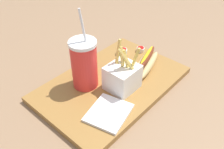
{
  "coord_description": "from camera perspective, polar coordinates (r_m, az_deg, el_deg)",
  "views": [
    {
      "loc": [
        -0.47,
        -0.42,
        0.55
      ],
      "look_at": [
        0.0,
        0.0,
        0.05
      ],
      "focal_mm": 39.77,
      "sensor_mm": 36.0,
      "label": 1
    }
  ],
  "objects": [
    {
      "name": "ketchup_cup_2",
      "position": [
        0.98,
        6.58,
        5.79
      ],
      "size": [
        0.03,
        0.03,
        0.02
      ],
      "color": "white",
      "rests_on": "food_tray"
    },
    {
      "name": "soda_cup",
      "position": [
        0.77,
        -6.41,
        2.43
      ],
      "size": [
        0.08,
        0.08,
        0.26
      ],
      "color": "red",
      "rests_on": "food_tray"
    },
    {
      "name": "ground_plane",
      "position": [
        0.85,
        0.0,
        -3.19
      ],
      "size": [
        2.4,
        2.4,
        0.02
      ],
      "primitive_type": "cube",
      "color": "#8C6B4C"
    },
    {
      "name": "napkin_stack",
      "position": [
        0.72,
        -0.77,
        -8.76
      ],
      "size": [
        0.15,
        0.13,
        0.01
      ],
      "primitive_type": "cube",
      "rotation": [
        0.0,
        0.0,
        0.25
      ],
      "color": "white",
      "rests_on": "food_tray"
    },
    {
      "name": "fries_basket",
      "position": [
        0.78,
        2.39,
        -0.51
      ],
      "size": [
        0.1,
        0.09,
        0.16
      ],
      "color": "white",
      "rests_on": "food_tray"
    },
    {
      "name": "food_tray",
      "position": [
        0.83,
        0.0,
        -2.16
      ],
      "size": [
        0.49,
        0.32,
        0.02
      ],
      "primitive_type": "cube",
      "color": "olive",
      "rests_on": "ground_plane"
    },
    {
      "name": "ketchup_cup_1",
      "position": [
        0.95,
        2.35,
        5.32
      ],
      "size": [
        0.04,
        0.04,
        0.02
      ],
      "color": "white",
      "rests_on": "food_tray"
    },
    {
      "name": "hot_dog_1",
      "position": [
        0.88,
        7.85,
        2.85
      ],
      "size": [
        0.18,
        0.1,
        0.06
      ],
      "color": "#DBB775",
      "rests_on": "food_tray"
    }
  ]
}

